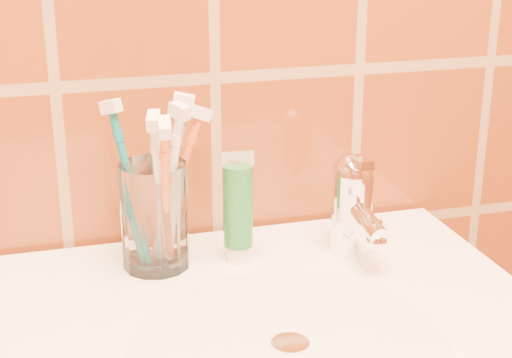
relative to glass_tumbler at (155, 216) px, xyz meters
name	(u,v)px	position (x,y,z in m)	size (l,w,h in m)	color
glass_tumbler	(155,216)	(0.00, 0.00, 0.00)	(0.07, 0.07, 0.12)	white
toothpaste_tube	(238,211)	(0.09, -0.01, 0.00)	(0.04, 0.03, 0.13)	white
faucet	(353,201)	(0.23, -0.02, 0.00)	(0.05, 0.11, 0.12)	white
toothbrush_0	(160,195)	(0.00, -0.03, 0.03)	(0.04, 0.08, 0.20)	white
toothbrush_1	(171,188)	(0.02, -0.01, 0.03)	(0.04, 0.05, 0.20)	white
toothbrush_2	(131,187)	(-0.02, 0.01, 0.03)	(0.05, 0.06, 0.19)	#0D6D73
toothbrush_3	(176,186)	(0.03, 0.02, 0.02)	(0.09, 0.05, 0.18)	#DA5C26
toothbrush_4	(165,199)	(0.01, -0.04, 0.03)	(0.03, 0.10, 0.20)	#D25D25
toothbrush_5	(170,181)	(0.02, 0.01, 0.04)	(0.06, 0.03, 0.20)	#73A8CC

